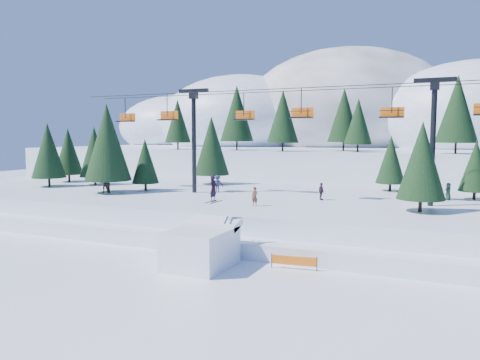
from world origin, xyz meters
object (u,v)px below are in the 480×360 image
at_px(jump_kicker, 202,246).
at_px(banner_near, 294,261).
at_px(banner_far, 352,259).
at_px(chairlift, 293,123).

relative_size(jump_kicker, banner_near, 1.99).
bearing_deg(banner_near, banner_far, 31.69).
relative_size(banner_near, banner_far, 0.99).
xyz_separation_m(banner_near, banner_far, (3.16, 1.95, 0.00)).
xyz_separation_m(jump_kicker, chairlift, (0.90, 15.52, 8.01)).
height_order(banner_near, banner_far, same).
relative_size(chairlift, banner_near, 16.21).
bearing_deg(chairlift, banner_far, -56.80).
bearing_deg(chairlift, banner_near, -71.60).
height_order(jump_kicker, banner_near, jump_kicker).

